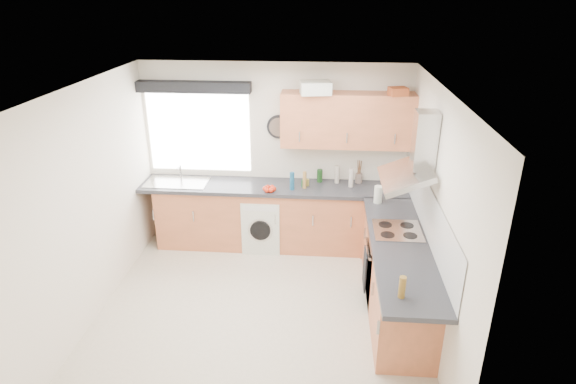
# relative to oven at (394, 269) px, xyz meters

# --- Properties ---
(ground_plane) EXTENTS (3.60, 3.60, 0.00)m
(ground_plane) POSITION_rel_oven_xyz_m (-1.50, -0.30, -0.42)
(ground_plane) COLOR beige
(ceiling) EXTENTS (3.60, 3.60, 0.02)m
(ceiling) POSITION_rel_oven_xyz_m (-1.50, -0.30, 2.08)
(ceiling) COLOR white
(ceiling) RESTS_ON wall_back
(wall_back) EXTENTS (3.60, 0.02, 2.50)m
(wall_back) POSITION_rel_oven_xyz_m (-1.50, 1.50, 0.82)
(wall_back) COLOR silver
(wall_back) RESTS_ON ground_plane
(wall_front) EXTENTS (3.60, 0.02, 2.50)m
(wall_front) POSITION_rel_oven_xyz_m (-1.50, -2.10, 0.82)
(wall_front) COLOR silver
(wall_front) RESTS_ON ground_plane
(wall_left) EXTENTS (0.02, 3.60, 2.50)m
(wall_left) POSITION_rel_oven_xyz_m (-3.30, -0.30, 0.82)
(wall_left) COLOR silver
(wall_left) RESTS_ON ground_plane
(wall_right) EXTENTS (0.02, 3.60, 2.50)m
(wall_right) POSITION_rel_oven_xyz_m (0.30, -0.30, 0.82)
(wall_right) COLOR silver
(wall_right) RESTS_ON ground_plane
(window) EXTENTS (1.40, 0.02, 1.10)m
(window) POSITION_rel_oven_xyz_m (-2.55, 1.49, 1.12)
(window) COLOR beige
(window) RESTS_ON wall_back
(window_blind) EXTENTS (1.50, 0.18, 0.14)m
(window_blind) POSITION_rel_oven_xyz_m (-2.55, 1.40, 1.76)
(window_blind) COLOR black
(window_blind) RESTS_ON wall_back
(splashback) EXTENTS (0.01, 3.00, 0.54)m
(splashback) POSITION_rel_oven_xyz_m (0.29, 0.00, 0.75)
(splashback) COLOR white
(splashback) RESTS_ON wall_right
(base_cab_back) EXTENTS (3.00, 0.58, 0.86)m
(base_cab_back) POSITION_rel_oven_xyz_m (-1.60, 1.21, 0.01)
(base_cab_back) COLOR #A85B38
(base_cab_back) RESTS_ON ground_plane
(base_cab_corner) EXTENTS (0.60, 0.60, 0.86)m
(base_cab_corner) POSITION_rel_oven_xyz_m (0.00, 1.20, 0.01)
(base_cab_corner) COLOR #A85B38
(base_cab_corner) RESTS_ON ground_plane
(base_cab_right) EXTENTS (0.58, 2.10, 0.86)m
(base_cab_right) POSITION_rel_oven_xyz_m (0.01, -0.15, 0.01)
(base_cab_right) COLOR #A85B38
(base_cab_right) RESTS_ON ground_plane
(worktop_back) EXTENTS (3.60, 0.62, 0.05)m
(worktop_back) POSITION_rel_oven_xyz_m (-1.50, 1.20, 0.46)
(worktop_back) COLOR #25262A
(worktop_back) RESTS_ON base_cab_back
(worktop_right) EXTENTS (0.62, 2.42, 0.05)m
(worktop_right) POSITION_rel_oven_xyz_m (0.00, -0.30, 0.46)
(worktop_right) COLOR #25262A
(worktop_right) RESTS_ON base_cab_right
(sink) EXTENTS (0.84, 0.46, 0.10)m
(sink) POSITION_rel_oven_xyz_m (-2.83, 1.20, 0.52)
(sink) COLOR #ACACAC
(sink) RESTS_ON worktop_back
(oven) EXTENTS (0.56, 0.58, 0.85)m
(oven) POSITION_rel_oven_xyz_m (0.00, 0.00, 0.00)
(oven) COLOR black
(oven) RESTS_ON ground_plane
(hob_plate) EXTENTS (0.52, 0.52, 0.01)m
(hob_plate) POSITION_rel_oven_xyz_m (0.00, 0.00, 0.49)
(hob_plate) COLOR #ACACAC
(hob_plate) RESTS_ON worktop_right
(extractor_hood) EXTENTS (0.52, 0.78, 0.66)m
(extractor_hood) POSITION_rel_oven_xyz_m (0.10, -0.00, 1.34)
(extractor_hood) COLOR #ACACAC
(extractor_hood) RESTS_ON wall_right
(upper_cabinets) EXTENTS (1.70, 0.35, 0.70)m
(upper_cabinets) POSITION_rel_oven_xyz_m (-0.55, 1.32, 1.38)
(upper_cabinets) COLOR #A85B38
(upper_cabinets) RESTS_ON wall_back
(washing_machine) EXTENTS (0.52, 0.50, 0.76)m
(washing_machine) POSITION_rel_oven_xyz_m (-1.65, 1.15, -0.05)
(washing_machine) COLOR beige
(washing_machine) RESTS_ON ground_plane
(wall_clock) EXTENTS (0.32, 0.04, 0.32)m
(wall_clock) POSITION_rel_oven_xyz_m (-1.45, 1.46, 1.22)
(wall_clock) COLOR black
(wall_clock) RESTS_ON wall_back
(casserole) EXTENTS (0.41, 0.33, 0.16)m
(casserole) POSITION_rel_oven_xyz_m (-0.96, 1.22, 1.80)
(casserole) COLOR beige
(casserole) RESTS_ON upper_cabinets
(storage_box) EXTENTS (0.25, 0.22, 0.10)m
(storage_box) POSITION_rel_oven_xyz_m (0.05, 1.22, 1.77)
(storage_box) COLOR #A04520
(storage_box) RESTS_ON upper_cabinets
(utensil_pot) EXTENTS (0.12, 0.12, 0.13)m
(utensil_pot) POSITION_rel_oven_xyz_m (-0.35, 1.40, 0.55)
(utensil_pot) COLOR #7E695F
(utensil_pot) RESTS_ON worktop_back
(kitchen_roll) EXTENTS (0.11, 0.11, 0.22)m
(kitchen_roll) POSITION_rel_oven_xyz_m (-0.15, 0.75, 0.59)
(kitchen_roll) COLOR beige
(kitchen_roll) RESTS_ON worktop_right
(tomato_cluster) EXTENTS (0.18, 0.18, 0.07)m
(tomato_cluster) POSITION_rel_oven_xyz_m (-1.53, 1.00, 0.52)
(tomato_cluster) COLOR red
(tomato_cluster) RESTS_ON worktop_back
(jar_0) EXTENTS (0.04, 0.04, 0.10)m
(jar_0) POSITION_rel_oven_xyz_m (-1.10, 1.19, 0.53)
(jar_0) COLOR #1C4F23
(jar_0) RESTS_ON worktop_back
(jar_1) EXTENTS (0.08, 0.08, 0.18)m
(jar_1) POSITION_rel_oven_xyz_m (-0.88, 1.39, 0.57)
(jar_1) COLOR #143814
(jar_1) RESTS_ON worktop_back
(jar_2) EXTENTS (0.06, 0.06, 0.25)m
(jar_2) POSITION_rel_oven_xyz_m (-0.46, 1.24, 0.61)
(jar_2) COLOR #B8A99D
(jar_2) RESTS_ON worktop_back
(jar_3) EXTENTS (0.06, 0.06, 0.24)m
(jar_3) POSITION_rel_oven_xyz_m (-1.24, 1.08, 0.61)
(jar_3) COLOR navy
(jar_3) RESTS_ON worktop_back
(jar_4) EXTENTS (0.06, 0.06, 0.09)m
(jar_4) POSITION_rel_oven_xyz_m (-1.05, 1.23, 0.53)
(jar_4) COLOR olive
(jar_4) RESTS_ON worktop_back
(jar_5) EXTENTS (0.05, 0.05, 0.23)m
(jar_5) POSITION_rel_oven_xyz_m (-1.08, 1.14, 0.60)
(jar_5) COLOR olive
(jar_5) RESTS_ON worktop_back
(jar_6) EXTENTS (0.06, 0.06, 0.24)m
(jar_6) POSITION_rel_oven_xyz_m (-0.64, 1.37, 0.61)
(jar_6) COLOR #B5A99A
(jar_6) RESTS_ON worktop_back
(bottle_0) EXTENTS (0.06, 0.06, 0.20)m
(bottle_0) POSITION_rel_oven_xyz_m (-0.12, -1.23, 0.59)
(bottle_0) COLOR brown
(bottle_0) RESTS_ON worktop_right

